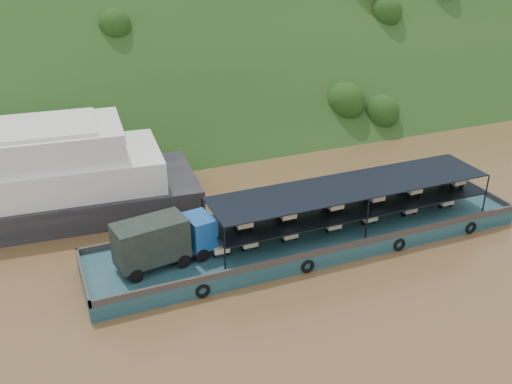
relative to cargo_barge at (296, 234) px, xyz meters
name	(u,v)px	position (x,y,z in m)	size (l,w,h in m)	color
ground	(293,238)	(0.42, 1.42, -1.21)	(160.00, 160.00, 0.00)	brown
hillside	(176,112)	(0.42, 37.42, -1.21)	(140.00, 28.00, 28.00)	#173613
cargo_barge	(296,234)	(0.00, 0.00, 0.00)	(35.00, 7.18, 4.83)	#143C48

